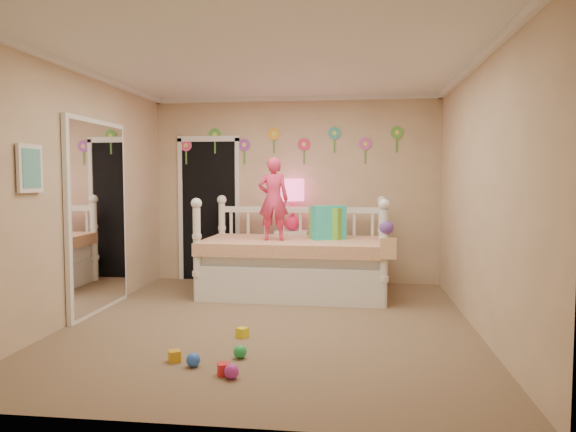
# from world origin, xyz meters

# --- Properties ---
(floor) EXTENTS (4.00, 4.50, 0.01)m
(floor) POSITION_xyz_m (0.00, 0.00, 0.00)
(floor) COLOR #7F684C
(floor) RESTS_ON ground
(ceiling) EXTENTS (4.00, 4.50, 0.01)m
(ceiling) POSITION_xyz_m (0.00, 0.00, 2.60)
(ceiling) COLOR white
(ceiling) RESTS_ON floor
(back_wall) EXTENTS (4.00, 0.01, 2.60)m
(back_wall) POSITION_xyz_m (0.00, 2.25, 1.30)
(back_wall) COLOR tan
(back_wall) RESTS_ON floor
(left_wall) EXTENTS (0.01, 4.50, 2.60)m
(left_wall) POSITION_xyz_m (-2.00, 0.00, 1.30)
(left_wall) COLOR tan
(left_wall) RESTS_ON floor
(right_wall) EXTENTS (0.01, 4.50, 2.60)m
(right_wall) POSITION_xyz_m (2.00, 0.00, 1.30)
(right_wall) COLOR tan
(right_wall) RESTS_ON floor
(crown_molding) EXTENTS (4.00, 4.50, 0.06)m
(crown_molding) POSITION_xyz_m (0.00, 0.00, 2.57)
(crown_molding) COLOR white
(crown_molding) RESTS_ON ceiling
(daybed) EXTENTS (2.35, 1.31, 1.26)m
(daybed) POSITION_xyz_m (0.08, 1.40, 0.63)
(daybed) COLOR white
(daybed) RESTS_ON floor
(pillow_turquoise) EXTENTS (0.44, 0.34, 0.43)m
(pillow_turquoise) POSITION_xyz_m (0.51, 1.45, 0.91)
(pillow_turquoise) COLOR #2AD5B7
(pillow_turquoise) RESTS_ON daybed
(pillow_lime) EXTENTS (0.44, 0.33, 0.40)m
(pillow_lime) POSITION_xyz_m (0.47, 1.52, 0.90)
(pillow_lime) COLOR #71C33B
(pillow_lime) RESTS_ON daybed
(child) EXTENTS (0.39, 0.27, 1.02)m
(child) POSITION_xyz_m (-0.16, 1.26, 1.21)
(child) COLOR #EA3561
(child) RESTS_ON daybed
(nightstand) EXTENTS (0.47, 0.37, 0.75)m
(nightstand) POSITION_xyz_m (-0.02, 2.07, 0.37)
(nightstand) COLOR white
(nightstand) RESTS_ON floor
(table_lamp) EXTENTS (0.33, 0.33, 0.72)m
(table_lamp) POSITION_xyz_m (-0.02, 2.07, 1.22)
(table_lamp) COLOR #F6205B
(table_lamp) RESTS_ON nightstand
(closet_doorway) EXTENTS (0.90, 0.04, 2.07)m
(closet_doorway) POSITION_xyz_m (-1.25, 2.23, 1.03)
(closet_doorway) COLOR black
(closet_doorway) RESTS_ON back_wall
(flower_decals) EXTENTS (3.40, 0.02, 0.50)m
(flower_decals) POSITION_xyz_m (-0.09, 2.24, 1.94)
(flower_decals) COLOR #B2668C
(flower_decals) RESTS_ON back_wall
(mirror_closet) EXTENTS (0.07, 1.30, 2.10)m
(mirror_closet) POSITION_xyz_m (-1.96, 0.30, 1.05)
(mirror_closet) COLOR white
(mirror_closet) RESTS_ON left_wall
(wall_picture) EXTENTS (0.05, 0.34, 0.42)m
(wall_picture) POSITION_xyz_m (-1.97, -0.90, 1.55)
(wall_picture) COLOR white
(wall_picture) RESTS_ON left_wall
(hanging_bag) EXTENTS (0.20, 0.16, 0.36)m
(hanging_bag) POSITION_xyz_m (1.19, 0.79, 0.77)
(hanging_bag) COLOR beige
(hanging_bag) RESTS_ON daybed
(toy_scatter) EXTENTS (1.14, 1.47, 0.11)m
(toy_scatter) POSITION_xyz_m (-0.21, -0.87, 0.06)
(toy_scatter) COLOR #996666
(toy_scatter) RESTS_ON floor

